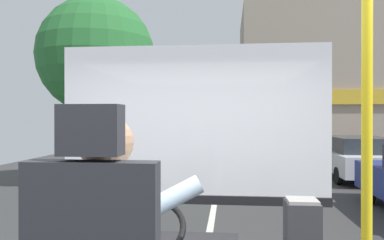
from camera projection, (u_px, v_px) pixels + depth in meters
ground at (218, 187)px, 10.63m from camera, size 18.00×44.00×0.06m
handrail_pole at (367, 166)px, 1.55m from camera, size 0.04×0.04×2.13m
windshield_panel at (193, 142)px, 3.48m from camera, size 2.50×0.08×1.48m
street_tree at (96, 56)px, 10.83m from camera, size 3.38×3.38×5.42m
shop_building at (369, 86)px, 17.67m from camera, size 12.02×5.62×6.87m
parked_car_white at (356, 157)px, 12.00m from camera, size 1.98×4.30×1.33m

